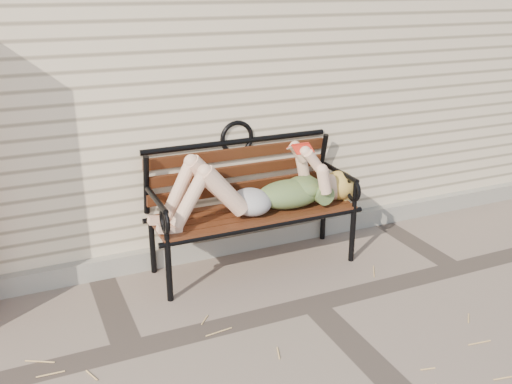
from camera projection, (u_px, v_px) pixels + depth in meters
name	position (u px, v px, depth m)	size (l,w,h in m)	color
ground	(313.00, 304.00, 3.87)	(80.00, 80.00, 0.00)	#77655B
house_wall	(176.00, 38.00, 5.91)	(8.00, 4.00, 3.00)	beige
foundation_strip	(255.00, 239.00, 4.67)	(8.00, 0.10, 0.15)	gray
garden_bench	(249.00, 188.00, 4.26)	(1.66, 0.66, 1.07)	black
reading_woman	(258.00, 189.00, 4.14)	(1.56, 0.35, 0.49)	#0A384B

